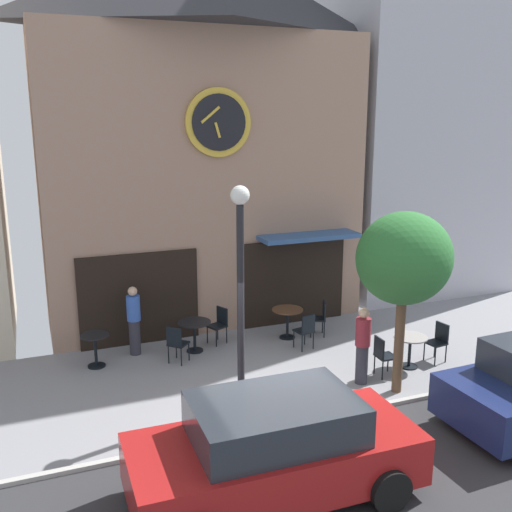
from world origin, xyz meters
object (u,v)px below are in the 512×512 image
at_px(cafe_table_center, 410,345).
at_px(cafe_chair_corner, 439,339).
at_px(parked_car_red, 275,449).
at_px(cafe_chair_outer, 176,342).
at_px(cafe_chair_facing_street, 383,353).
at_px(cafe_table_rightmost, 95,345).
at_px(pedestrian_maroon, 363,345).
at_px(cafe_chair_near_lamp, 306,329).
at_px(pedestrian_blue, 134,320).
at_px(cafe_chair_near_tree, 320,316).
at_px(street_tree, 404,259).
at_px(cafe_table_near_curb, 288,316).
at_px(street_lamp, 241,298).
at_px(cafe_chair_left_end, 219,322).
at_px(cafe_table_near_door, 194,329).

bearing_deg(cafe_table_center, cafe_chair_corner, 4.03).
bearing_deg(parked_car_red, cafe_chair_corner, 29.97).
xyz_separation_m(cafe_table_center, parked_car_red, (-4.64, -3.09, 0.23)).
bearing_deg(cafe_chair_corner, parked_car_red, -150.03).
height_order(cafe_chair_outer, cafe_chair_facing_street, same).
relative_size(cafe_table_rightmost, pedestrian_maroon, 0.46).
bearing_deg(cafe_table_rightmost, cafe_chair_corner, -19.02).
xyz_separation_m(cafe_chair_near_lamp, pedestrian_blue, (-3.90, 1.23, 0.33)).
height_order(cafe_chair_near_tree, cafe_chair_near_lamp, same).
height_order(cafe_table_center, cafe_chair_facing_street, cafe_chair_facing_street).
bearing_deg(cafe_table_center, cafe_table_rightmost, 158.35).
height_order(street_tree, cafe_table_center, street_tree).
height_order(street_tree, cafe_table_rightmost, street_tree).
relative_size(cafe_table_near_curb, parked_car_red, 0.18).
relative_size(street_tree, cafe_chair_near_lamp, 4.17).
bearing_deg(street_lamp, cafe_chair_outer, 106.94).
height_order(cafe_chair_outer, cafe_chair_near_lamp, same).
height_order(cafe_chair_near_lamp, cafe_chair_corner, same).
xyz_separation_m(street_lamp, parked_car_red, (-0.51, -2.86, -1.43)).
bearing_deg(cafe_chair_left_end, pedestrian_blue, 179.10).
height_order(cafe_table_center, cafe_chair_near_lamp, cafe_chair_near_lamp).
relative_size(cafe_table_near_curb, cafe_chair_outer, 0.88).
relative_size(street_tree, cafe_chair_left_end, 4.17).
distance_m(cafe_table_rightmost, cafe_chair_left_end, 3.07).
height_order(cafe_table_center, cafe_chair_corner, cafe_chair_corner).
bearing_deg(cafe_table_near_curb, cafe_table_center, -55.23).
height_order(cafe_chair_facing_street, parked_car_red, parked_car_red).
bearing_deg(cafe_table_near_curb, cafe_chair_near_lamp, -83.40).
distance_m(cafe_chair_corner, parked_car_red, 6.31).
distance_m(street_tree, cafe_chair_near_lamp, 3.60).
relative_size(street_tree, pedestrian_maroon, 2.25).
bearing_deg(cafe_chair_outer, cafe_chair_near_lamp, -6.16).
distance_m(cafe_table_rightmost, parked_car_red, 6.03).
xyz_separation_m(cafe_chair_near_tree, parked_car_red, (-3.67, -5.57, 0.23)).
relative_size(cafe_table_rightmost, parked_car_red, 0.18).
xyz_separation_m(street_tree, pedestrian_maroon, (-0.48, 0.60, -1.94)).
bearing_deg(cafe_chair_outer, parked_car_red, -87.79).
bearing_deg(cafe_chair_outer, pedestrian_blue, 131.54).
distance_m(pedestrian_maroon, parked_car_red, 4.25).
distance_m(cafe_table_rightmost, cafe_table_near_curb, 4.76).
xyz_separation_m(cafe_table_center, pedestrian_maroon, (-1.43, -0.30, 0.33)).
xyz_separation_m(cafe_table_center, cafe_chair_corner, (0.83, 0.06, -0.01)).
relative_size(cafe_chair_near_lamp, cafe_chair_facing_street, 1.00).
height_order(street_tree, cafe_table_near_curb, street_tree).
height_order(cafe_table_near_door, cafe_chair_near_tree, cafe_chair_near_tree).
xyz_separation_m(street_tree, parked_car_red, (-3.68, -2.19, -2.05)).
distance_m(cafe_chair_near_lamp, cafe_chair_corner, 3.08).
xyz_separation_m(street_lamp, cafe_table_rightmost, (-2.46, 2.85, -1.68)).
bearing_deg(cafe_table_near_door, cafe_chair_corner, -26.98).
height_order(cafe_table_rightmost, cafe_chair_near_lamp, cafe_chair_near_lamp).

